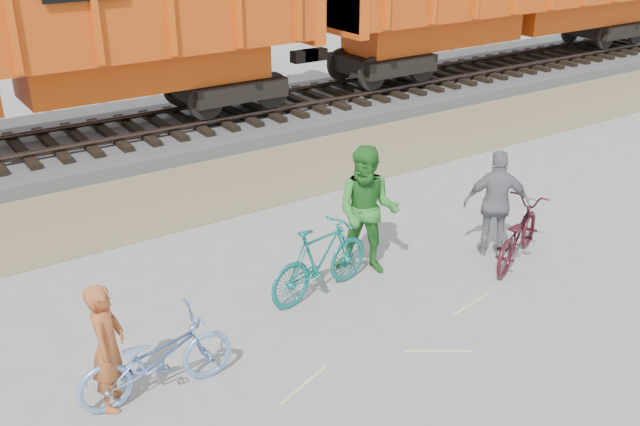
# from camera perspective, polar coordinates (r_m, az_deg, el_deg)

# --- Properties ---
(ground) EXTENTS (120.00, 120.00, 0.00)m
(ground) POSITION_cam_1_polar(r_m,az_deg,el_deg) (9.81, 1.16, -9.20)
(ground) COLOR #9E9E99
(ground) RESTS_ON ground
(gravel_strip) EXTENTS (120.00, 3.00, 0.02)m
(gravel_strip) POSITION_cam_1_polar(r_m,az_deg,el_deg) (14.14, -11.76, 1.22)
(gravel_strip) COLOR #98895E
(gravel_strip) RESTS_ON ground
(ballast_bed) EXTENTS (120.00, 4.00, 0.30)m
(ballast_bed) POSITION_cam_1_polar(r_m,az_deg,el_deg) (17.21, -16.42, 5.38)
(ballast_bed) COLOR slate
(ballast_bed) RESTS_ON ground
(track) EXTENTS (120.00, 2.60, 0.24)m
(track) POSITION_cam_1_polar(r_m,az_deg,el_deg) (17.11, -16.54, 6.40)
(track) COLOR black
(track) RESTS_ON ballast_bed
(bicycle_blue) EXTENTS (1.90, 0.73, 0.99)m
(bicycle_blue) POSITION_cam_1_polar(r_m,az_deg,el_deg) (8.61, -12.97, -11.24)
(bicycle_blue) COLOR #799ED9
(bicycle_blue) RESTS_ON ground
(bicycle_teal) EXTENTS (1.93, 0.83, 1.12)m
(bicycle_teal) POSITION_cam_1_polar(r_m,az_deg,el_deg) (10.32, 0.02, -3.78)
(bicycle_teal) COLOR #13756D
(bicycle_teal) RESTS_ON ground
(bicycle_maroon) EXTENTS (1.96, 1.37, 0.98)m
(bicycle_maroon) POSITION_cam_1_polar(r_m,az_deg,el_deg) (11.70, 15.52, -1.59)
(bicycle_maroon) COLOR #44121C
(bicycle_maroon) RESTS_ON ground
(person_solo) EXTENTS (0.63, 0.68, 1.57)m
(person_solo) POSITION_cam_1_polar(r_m,az_deg,el_deg) (8.41, -16.61, -10.23)
(person_solo) COLOR #B15629
(person_solo) RESTS_ON ground
(person_man) EXTENTS (1.24, 1.24, 2.03)m
(person_man) POSITION_cam_1_polar(r_m,az_deg,el_deg) (10.80, 3.82, 0.16)
(person_man) COLOR #2D7E29
(person_man) RESTS_ON ground
(person_woman) EXTENTS (1.09, 0.98, 1.78)m
(person_woman) POSITION_cam_1_polar(r_m,az_deg,el_deg) (11.70, 13.95, 0.74)
(person_woman) COLOR gray
(person_woman) RESTS_ON ground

